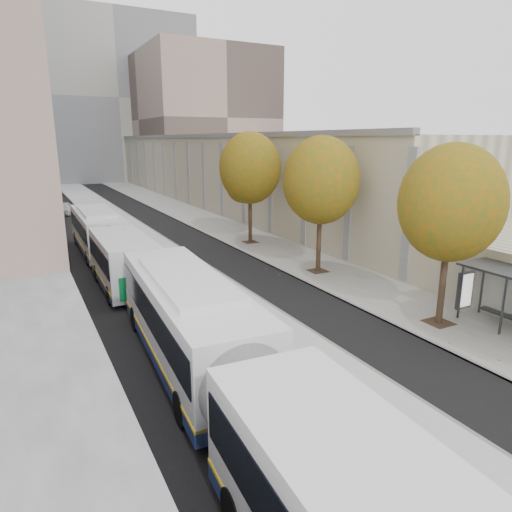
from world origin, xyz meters
TOP-DOWN VIEW (x-y plane):
  - bus_platform at (-3.88, 35.00)m, footprint 4.25×150.00m
  - sidewalk at (4.12, 35.00)m, footprint 4.75×150.00m
  - building_tan at (15.50, 64.00)m, footprint 18.00×92.00m
  - building_far_block at (6.00, 96.00)m, footprint 30.00×18.00m
  - tree_c at (3.60, 13.00)m, footprint 4.20×4.20m
  - tree_d at (3.60, 22.00)m, footprint 4.40×4.40m
  - tree_e at (3.60, 31.00)m, footprint 4.60×4.60m
  - bus_near at (-7.35, 10.57)m, footprint 3.71×18.52m
  - bus_far at (-7.27, 29.36)m, footprint 2.76×17.23m
  - distant_car at (-7.70, 52.52)m, footprint 2.21×3.94m

SIDE VIEW (x-z plane):
  - sidewalk at x=4.12m, z-range 0.00..0.08m
  - bus_platform at x=-3.88m, z-range 0.00..0.15m
  - distant_car at x=-7.70m, z-range 0.00..1.27m
  - bus_far at x=-7.27m, z-range 0.13..3.00m
  - bus_near at x=-7.35m, z-range 0.14..3.21m
  - building_tan at x=15.50m, z-range 0.00..8.00m
  - tree_c at x=3.60m, z-range 1.61..8.89m
  - tree_d at x=3.60m, z-range 1.67..9.27m
  - tree_e at x=3.60m, z-range 1.73..9.64m
  - building_far_block at x=6.00m, z-range 0.00..30.00m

